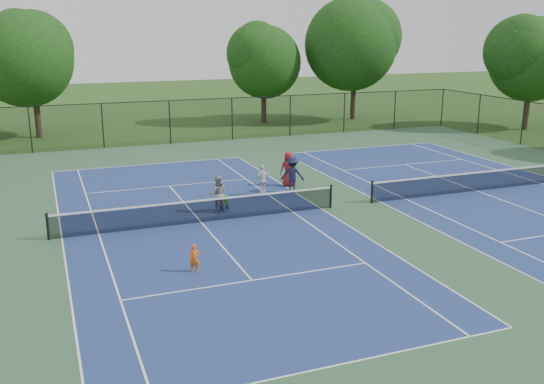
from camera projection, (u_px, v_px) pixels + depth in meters
name	position (u px, v px, depth m)	size (l,w,h in m)	color
ground	(351.00, 205.00, 27.49)	(140.00, 140.00, 0.00)	#234716
court_pad	(351.00, 205.00, 27.49)	(36.00, 36.00, 0.01)	#31573B
tennis_court_left	(201.00, 220.00, 25.04)	(12.00, 23.83, 1.07)	navy
tennis_court_right	(477.00, 189.00, 29.89)	(12.00, 23.83, 1.07)	navy
perimeter_fence	(352.00, 171.00, 27.07)	(36.08, 36.08, 3.02)	black
tree_back_a	(31.00, 54.00, 43.03)	(6.80, 6.80, 9.15)	#2D2116
tree_back_c	(264.00, 57.00, 50.31)	(6.00, 6.00, 8.40)	#2D2116
tree_back_d	(355.00, 40.00, 51.83)	(7.80, 7.80, 10.37)	#2D2116
tree_side_e	(532.00, 55.00, 46.54)	(6.60, 6.60, 8.87)	#2D2116
child_player	(194.00, 258.00, 19.86)	(0.35, 0.23, 0.96)	#ED5D0F
instructor	(218.00, 194.00, 26.32)	(0.79, 0.62, 1.64)	gray
bystander_a	(262.00, 180.00, 28.88)	(0.90, 0.37, 1.53)	silver
bystander_b	(292.00, 175.00, 29.49)	(1.14, 0.66, 1.77)	#181A36
bystander_c	(288.00, 169.00, 30.67)	(0.86, 0.56, 1.76)	maroon
ball_crate	(224.00, 207.00, 26.70)	(0.42, 0.27, 0.28)	navy
ball_hopper	(224.00, 200.00, 26.61)	(0.34, 0.26, 0.40)	green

